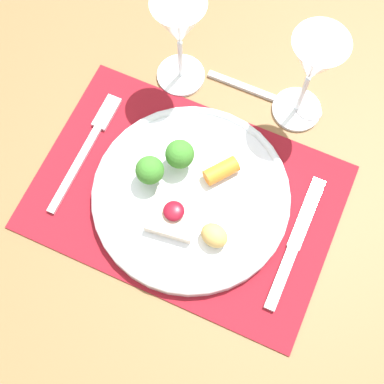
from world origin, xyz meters
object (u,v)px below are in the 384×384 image
dinner_plate (191,193)px  fork (89,144)px  wine_glass_far (179,28)px  wine_glass_near (313,65)px  knife (292,251)px  spoon (289,103)px

dinner_plate → fork: bearing=175.6°
wine_glass_far → wine_glass_near: bearing=5.3°
wine_glass_near → fork: bearing=-145.2°
dinner_plate → knife: bearing=-5.9°
dinner_plate → spoon: bearing=69.1°
fork → knife: size_ratio=1.00×
knife → fork: bearing=173.5°
wine_glass_near → knife: bearing=-71.6°
dinner_plate → spoon: dinner_plate is taller
knife → spoon: bearing=110.1°
spoon → dinner_plate: bearing=-110.8°
wine_glass_far → spoon: bearing=6.9°
dinner_plate → knife: dinner_plate is taller
fork → wine_glass_near: (0.28, 0.19, 0.12)m
knife → wine_glass_near: bearing=107.1°
dinner_plate → knife: 0.17m
knife → dinner_plate: bearing=172.8°
fork → spoon: size_ratio=1.09×
knife → wine_glass_near: 0.27m
knife → wine_glass_far: size_ratio=1.19×
fork → wine_glass_far: (0.08, 0.17, 0.12)m
dinner_plate → wine_glass_far: wine_glass_far is taller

